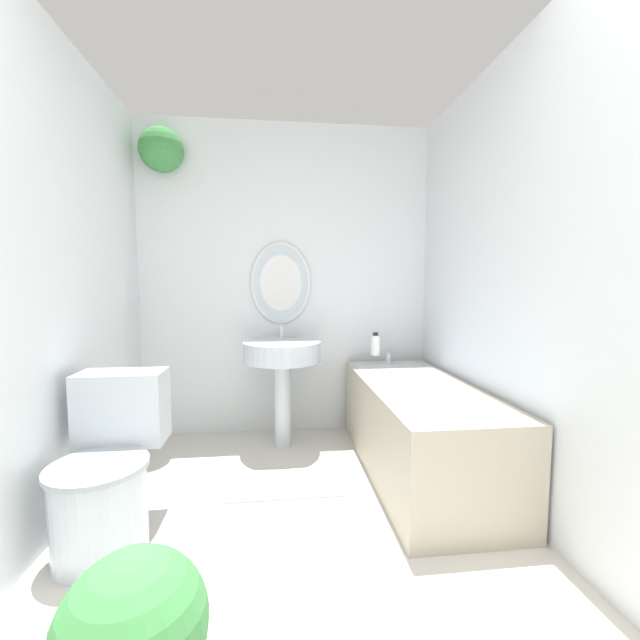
% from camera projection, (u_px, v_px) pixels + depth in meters
% --- Properties ---
extents(wall_back, '(2.35, 0.31, 2.40)m').
position_uv_depth(wall_back, '(278.00, 271.00, 3.06)').
color(wall_back, silver).
rests_on(wall_back, ground_plane).
extents(wall_left, '(0.06, 2.81, 2.40)m').
position_uv_depth(wall_left, '(17.00, 276.00, 1.60)').
color(wall_left, silver).
rests_on(wall_left, ground_plane).
extents(wall_right, '(0.06, 2.81, 2.40)m').
position_uv_depth(wall_right, '(537.00, 278.00, 1.86)').
color(wall_right, silver).
rests_on(wall_right, ground_plane).
extents(toilet, '(0.41, 0.60, 0.74)m').
position_uv_depth(toilet, '(109.00, 471.00, 1.77)').
color(toilet, silver).
rests_on(toilet, ground_plane).
extents(pedestal_sink, '(0.55, 0.55, 0.87)m').
position_uv_depth(pedestal_sink, '(282.00, 361.00, 2.79)').
color(pedestal_sink, silver).
rests_on(pedestal_sink, ground_plane).
extents(bathtub, '(0.63, 1.51, 0.64)m').
position_uv_depth(bathtub, '(418.00, 426.00, 2.43)').
color(bathtub, '#B2A893').
rests_on(bathtub, ground_plane).
extents(shampoo_bottle, '(0.07, 0.07, 0.17)m').
position_uv_depth(shampoo_bottle, '(375.00, 345.00, 2.96)').
color(shampoo_bottle, white).
rests_on(shampoo_bottle, bathtub).
extents(bath_mat, '(0.65, 0.32, 0.02)m').
position_uv_depth(bath_mat, '(285.00, 484.00, 2.28)').
color(bath_mat, silver).
rests_on(bath_mat, ground_plane).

